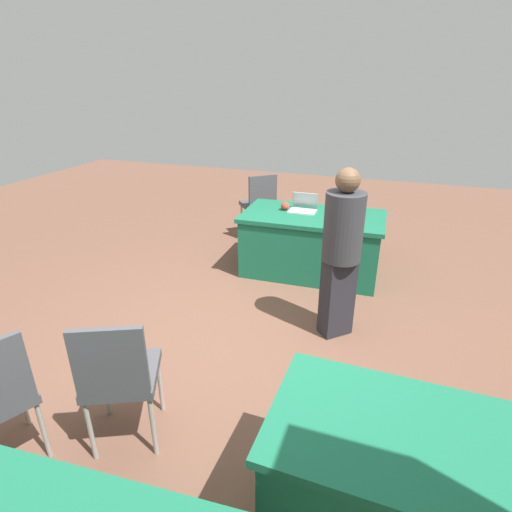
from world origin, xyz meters
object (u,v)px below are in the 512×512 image
at_px(table_foreground, 312,243).
at_px(chair_back_row, 119,373).
at_px(laptop_silver, 303,208).
at_px(yarn_ball, 285,206).
at_px(table_mid_right, 457,507).
at_px(person_attendee_standing, 342,248).
at_px(scissors_red, 356,216).
at_px(chair_near_front, 260,201).

relative_size(table_foreground, chair_back_row, 1.73).
relative_size(laptop_silver, yarn_ball, 3.22).
bearing_deg(table_mid_right, table_foreground, -65.95).
xyz_separation_m(person_attendee_standing, scissors_red, (0.02, -1.30, -0.12)).
bearing_deg(chair_back_row, table_mid_right, -27.41).
bearing_deg(table_mid_right, laptop_silver, -64.42).
height_order(table_foreground, scissors_red, scissors_red).
bearing_deg(chair_back_row, person_attendee_standing, 33.08).
bearing_deg(person_attendee_standing, chair_back_row, 14.53).
bearing_deg(laptop_silver, chair_back_row, 81.44).
bearing_deg(yarn_ball, table_mid_right, 119.07).
distance_m(table_foreground, person_attendee_standing, 1.41).
xyz_separation_m(table_foreground, table_mid_right, (-1.35, 3.04, -0.00)).
xyz_separation_m(person_attendee_standing, laptop_silver, (0.65, -1.32, -0.08)).
height_order(table_foreground, person_attendee_standing, person_attendee_standing).
bearing_deg(table_foreground, scissors_red, -170.82).
relative_size(table_foreground, table_mid_right, 0.91).
bearing_deg(person_attendee_standing, laptop_silver, -107.30).
bearing_deg(scissors_red, table_foreground, -1.96).
bearing_deg(scissors_red, chair_near_front, -40.47).
relative_size(chair_near_front, scissors_red, 5.38).
height_order(person_attendee_standing, laptop_silver, person_attendee_standing).
bearing_deg(table_mid_right, chair_near_front, -59.36).
bearing_deg(chair_near_front, table_mid_right, -99.96).
xyz_separation_m(table_mid_right, chair_near_front, (2.33, -3.94, 0.19)).
relative_size(person_attendee_standing, yarn_ball, 15.69).
height_order(table_mid_right, chair_near_front, chair_near_front).
xyz_separation_m(chair_near_front, scissors_red, (-1.46, 0.82, 0.19)).
height_order(chair_near_front, scissors_red, chair_near_front).
distance_m(table_foreground, scissors_red, 0.62).
height_order(chair_near_front, person_attendee_standing, person_attendee_standing).
distance_m(chair_near_front, yarn_ball, 1.08).
distance_m(chair_near_front, scissors_red, 1.69).
height_order(table_mid_right, chair_back_row, chair_back_row).
relative_size(laptop_silver, scissors_red, 1.79).
height_order(yarn_ball, scissors_red, yarn_ball).
distance_m(table_mid_right, scissors_red, 3.26).
bearing_deg(chair_near_front, laptop_silver, -84.65).
bearing_deg(person_attendee_standing, yarn_ball, -99.31).
distance_m(table_mid_right, laptop_silver, 3.50).
distance_m(table_foreground, yarn_ball, 0.56).
height_order(chair_back_row, scissors_red, chair_back_row).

